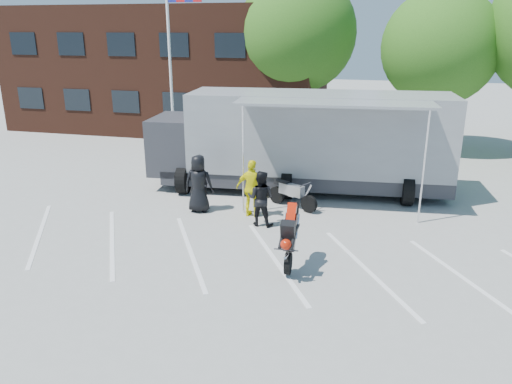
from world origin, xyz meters
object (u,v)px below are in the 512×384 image
at_px(transporter_truck, 303,190).
at_px(tree_left, 297,33).
at_px(tree_mid, 440,48).
at_px(spectator_leather_a, 199,184).
at_px(flagpole, 175,47).
at_px(spectator_leather_c, 261,198).
at_px(spectator_hivis, 252,189).
at_px(parked_motorcycle, 292,208).
at_px(stunt_bike_rider, 292,264).
at_px(spectator_leather_b, 198,183).

bearing_deg(transporter_truck, tree_left, 97.30).
bearing_deg(tree_mid, spectator_leather_a, -126.14).
height_order(flagpole, spectator_leather_c, flagpole).
bearing_deg(spectator_leather_a, tree_left, -101.87).
bearing_deg(tree_left, spectator_hivis, -86.23).
relative_size(tree_left, parked_motorcycle, 4.27).
bearing_deg(spectator_hivis, parked_motorcycle, -130.21).
bearing_deg(spectator_hivis, spectator_leather_a, 5.64).
distance_m(spectator_leather_a, spectator_leather_c, 2.37).
relative_size(flagpole, transporter_truck, 0.70).
relative_size(flagpole, stunt_bike_rider, 4.28).
xyz_separation_m(spectator_leather_c, spectator_hivis, (-0.44, 0.68, 0.07)).
xyz_separation_m(spectator_leather_b, spectator_leather_c, (2.33, -0.78, -0.07)).
relative_size(transporter_truck, parked_motorcycle, 5.65).
distance_m(spectator_leather_a, spectator_leather_b, 0.12).
bearing_deg(tree_left, spectator_leather_b, -95.29).
bearing_deg(transporter_truck, flagpole, 149.99).
xyz_separation_m(flagpole, tree_left, (4.24, 6.00, 0.51)).
bearing_deg(stunt_bike_rider, spectator_leather_b, 137.46).
relative_size(parked_motorcycle, spectator_leather_b, 1.07).
distance_m(tree_left, spectator_leather_b, 12.82).
relative_size(stunt_bike_rider, spectator_leather_c, 1.07).
distance_m(stunt_bike_rider, spectator_leather_a, 4.95).
xyz_separation_m(tree_left, parked_motorcycle, (1.91, -10.91, -5.57)).
xyz_separation_m(stunt_bike_rider, spectator_hivis, (-1.88, 3.14, 0.94)).
xyz_separation_m(tree_mid, spectator_hivis, (-6.21, -11.00, -4.01)).
distance_m(flagpole, spectator_leather_a, 7.94).
xyz_separation_m(tree_left, tree_mid, (7.00, -1.00, -0.62)).
xyz_separation_m(flagpole, tree_mid, (11.24, 5.00, -0.11)).
distance_m(parked_motorcycle, spectator_leather_c, 2.09).
bearing_deg(parked_motorcycle, stunt_bike_rider, -141.76).
bearing_deg(tree_left, spectator_leather_a, -94.95).
distance_m(spectator_leather_b, spectator_leather_c, 2.46).
height_order(tree_mid, spectator_leather_c, tree_mid).
height_order(tree_left, spectator_hivis, tree_left).
xyz_separation_m(stunt_bike_rider, spectator_leather_c, (-1.45, 2.45, 0.87)).
relative_size(tree_mid, spectator_leather_a, 3.98).
relative_size(tree_mid, spectator_leather_c, 4.42).
bearing_deg(parked_motorcycle, spectator_leather_a, 138.48).
height_order(stunt_bike_rider, spectator_leather_b, spectator_leather_b).
relative_size(tree_left, spectator_leather_b, 4.58).
distance_m(tree_mid, spectator_leather_b, 14.16).
xyz_separation_m(parked_motorcycle, spectator_leather_a, (-2.95, -1.10, 0.97)).
height_order(tree_mid, stunt_bike_rider, tree_mid).
height_order(transporter_truck, spectator_leather_a, spectator_leather_a).
height_order(tree_mid, parked_motorcycle, tree_mid).
bearing_deg(stunt_bike_rider, spectator_leather_a, 137.92).
height_order(transporter_truck, spectator_hivis, spectator_hivis).
height_order(transporter_truck, parked_motorcycle, transporter_truck).
distance_m(transporter_truck, stunt_bike_rider, 6.31).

